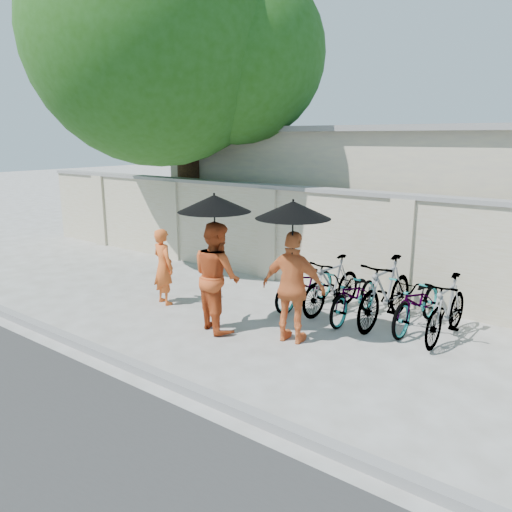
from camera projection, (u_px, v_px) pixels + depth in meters
The scene contains 16 objects.
ground at pixel (208, 330), 8.20m from camera, with size 80.00×80.00×0.00m, color #B0B0AE.
kerb at pixel (125, 362), 6.87m from camera, with size 40.00×0.16×0.12m, color gray.
compound_wall at pixel (354, 245), 9.86m from camera, with size 20.00×0.30×2.00m, color beige.
building_behind at pixel (464, 200), 12.08m from camera, with size 14.00×6.00×3.20m, color #C1B994.
shade_tree at pixel (173, 47), 11.47m from camera, with size 6.70×6.20×8.20m.
monk_left at pixel (163, 267), 9.34m from camera, with size 0.52×0.34×1.44m, color #DB5921.
monk_center at pixel (217, 276), 8.05m from camera, with size 0.87×0.68×1.79m, color #BB471C.
parasol_center at pixel (214, 203), 7.68m from camera, with size 1.15×1.15×1.21m.
monk_right at pixel (293, 288), 7.54m from camera, with size 1.02×0.42×1.73m, color orange.
parasol_right at pixel (293, 210), 7.19m from camera, with size 1.11×1.11×1.21m.
bike_0 at pixel (306, 283), 9.21m from camera, with size 0.59×1.71×0.90m, color gray.
bike_1 at pixel (332, 285), 8.94m from camera, with size 0.47×1.68×1.01m, color gray.
bike_2 at pixel (355, 295), 8.57m from camera, with size 0.59×1.68×0.88m, color gray.
bike_3 at pixel (386, 292), 8.31m from camera, with size 0.54×1.90×1.14m, color gray.
bike_4 at pixel (418, 302), 8.13m from camera, with size 0.62×1.77×0.93m, color gray.
bike_5 at pixel (447, 309), 7.68m from camera, with size 0.48×1.69×1.02m, color gray.
Camera 1 is at (5.27, -5.65, 3.09)m, focal length 35.00 mm.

